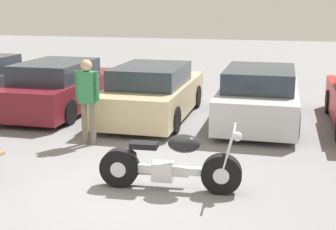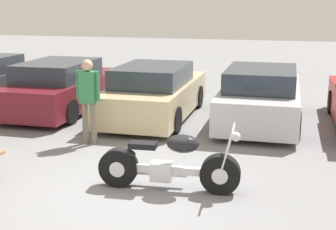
{
  "view_description": "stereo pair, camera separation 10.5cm",
  "coord_description": "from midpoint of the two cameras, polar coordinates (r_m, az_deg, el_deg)",
  "views": [
    {
      "loc": [
        2.22,
        -6.56,
        2.96
      ],
      "look_at": [
        0.17,
        1.78,
        0.85
      ],
      "focal_mm": 50.0,
      "sensor_mm": 36.0,
      "label": 1
    },
    {
      "loc": [
        2.32,
        -6.54,
        2.96
      ],
      "look_at": [
        0.17,
        1.78,
        0.85
      ],
      "focal_mm": 50.0,
      "sensor_mm": 36.0,
      "label": 2
    }
  ],
  "objects": [
    {
      "name": "person_standing",
      "position": [
        9.81,
        -10.09,
        2.51
      ],
      "size": [
        0.52,
        0.24,
        1.79
      ],
      "color": "#726656",
      "rests_on": "ground_plane"
    },
    {
      "name": "parked_car_silver",
      "position": [
        11.78,
        10.8,
        2.23
      ],
      "size": [
        1.91,
        4.44,
        1.38
      ],
      "color": "#BCBCC1",
      "rests_on": "ground_plane"
    },
    {
      "name": "ground_plane",
      "position": [
        7.54,
        -4.95,
        -9.38
      ],
      "size": [
        60.0,
        60.0,
        0.0
      ],
      "primitive_type": "plane",
      "color": "slate"
    },
    {
      "name": "parked_car_maroon",
      "position": [
        13.11,
        -13.24,
        3.27
      ],
      "size": [
        1.91,
        4.44,
        1.38
      ],
      "color": "maroon",
      "rests_on": "ground_plane"
    },
    {
      "name": "parked_car_champagne",
      "position": [
        12.04,
        -2.05,
        2.72
      ],
      "size": [
        1.91,
        4.44,
        1.38
      ],
      "color": "#C6B284",
      "rests_on": "ground_plane"
    },
    {
      "name": "motorcycle",
      "position": [
        7.47,
        -0.35,
        -6.03
      ],
      "size": [
        2.29,
        0.62,
        1.08
      ],
      "color": "black",
      "rests_on": "ground_plane"
    }
  ]
}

